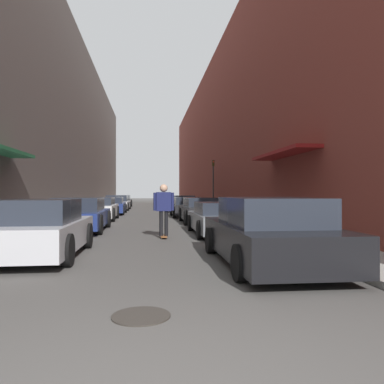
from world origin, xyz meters
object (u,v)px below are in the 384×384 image
Objects in this scene: parked_car_left_2 at (98,209)px; parked_car_left_5 at (122,201)px; parked_car_left_4 at (118,203)px; skateboarder at (164,205)px; manhole_cover at (141,316)px; parked_car_right_1 at (219,219)px; traffic_light at (213,180)px; parked_car_right_0 at (268,232)px; parked_car_right_4 at (183,204)px; parked_car_left_3 at (110,206)px; parked_car_left_1 at (80,215)px; parked_car_right_3 at (188,207)px; parked_car_left_0 at (38,229)px; parked_car_right_2 at (201,210)px.

parked_car_left_2 is 0.86× the size of parked_car_left_5.
parked_car_left_2 reaches higher than parked_car_left_5.
parked_car_left_4 is 19.98m from skateboarder.
parked_car_right_1 is at bearing 73.15° from manhole_cover.
parked_car_left_5 is 1.25× the size of traffic_light.
parked_car_right_0 reaches higher than parked_car_left_2.
parked_car_right_0 is 1.03× the size of parked_car_right_4.
parked_car_left_3 is 21.71m from manhole_cover.
parked_car_left_1 is 5.30m from parked_car_right_1.
traffic_light is (7.43, 13.13, 1.81)m from parked_car_left_1.
parked_car_right_0 is at bearing -74.95° from parked_car_left_3.
skateboarder is at bearing -105.61° from traffic_light.
parked_car_right_4 reaches higher than parked_car_left_3.
parked_car_right_3 is at bearing 57.99° from parked_car_left_1.
parked_car_right_1 is 8.84m from manhole_cover.
parked_car_right_4 is (5.11, 12.88, -0.01)m from parked_car_left_1.
parked_car_left_2 is 0.88× the size of parked_car_right_4.
skateboarder is (3.06, -13.95, 0.50)m from parked_car_left_3.
parked_car_left_1 is 1.19× the size of traffic_light.
parked_car_right_2 is (5.01, 8.95, -0.03)m from parked_car_left_0.
parked_car_left_3 is at bearing 90.24° from parked_car_left_0.
parked_car_right_4 is (0.16, 4.96, 0.03)m from parked_car_right_3.
parked_car_left_1 is 6.40× the size of manhole_cover.
skateboarder is at bearing -69.05° from parked_car_left_2.
parked_car_left_2 is at bearing -125.98° from parked_car_right_4.
traffic_light is at bearing 64.58° from parked_car_right_3.
parked_car_left_4 reaches higher than parked_car_left_3.
parked_car_right_4 is 1.22× the size of traffic_light.
parked_car_left_2 is at bearing 90.93° from parked_car_left_1.
parked_car_left_5 is 11.57m from parked_car_right_4.
parked_car_right_0 is at bearing -55.06° from parked_car_left_1.
parked_car_right_0 reaches higher than parked_car_left_4.
parked_car_right_4 is (0.02, 9.69, 0.00)m from parked_car_right_2.
parked_car_left_0 reaches higher than parked_car_left_3.
parked_car_right_4 is 6.60× the size of manhole_cover.
skateboarder reaches higher than parked_car_left_1.
parked_car_right_2 is (5.12, -20.05, 0.01)m from parked_car_left_5.
skateboarder is (-1.97, -0.83, 0.52)m from parked_car_right_1.
parked_car_left_3 is 1.21× the size of parked_car_right_3.
parked_car_right_4 is (5.11, 1.44, 0.04)m from parked_car_left_3.
parked_car_left_4 reaches higher than parked_car_right_1.
manhole_cover is (2.45, -27.35, -0.60)m from parked_car_left_4.
parked_car_right_1 is at bearing -75.17° from parked_car_left_4.
parked_car_right_2 is (5.06, -14.04, 0.00)m from parked_car_left_4.
parked_car_right_3 is at bearing -91.81° from parked_car_right_4.
skateboarder is 2.48× the size of manhole_cover.
parked_car_left_0 is 11.48m from parked_car_left_2.
parked_car_right_1 is at bearing 22.88° from skateboarder.
parked_car_left_2 reaches higher than parked_car_right_1.
parked_car_left_0 is 4.43m from skateboarder.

